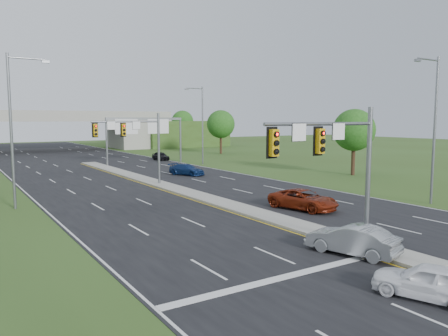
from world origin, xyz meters
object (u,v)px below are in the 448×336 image
sign_gantry (144,128)px  signal_mast_near (338,156)px  signal_mast_far (137,137)px  car_far_a (303,199)px  car_white (428,281)px  car_silver (352,240)px  car_far_c (161,156)px  overpass (47,134)px  car_far_b (187,170)px

sign_gantry → signal_mast_near: bearing=-101.2°
signal_mast_far → car_far_a: signal_mast_far is taller
car_white → car_silver: car_silver is taller
car_far_c → car_white: bearing=-106.0°
overpass → car_far_b: 50.22m
signal_mast_far → overpass: overpass is taller
signal_mast_near → car_silver: (0.76, -0.33, -3.99)m
signal_mast_far → car_far_a: size_ratio=1.37×
car_far_a → car_far_b: size_ratio=1.15×
car_silver → sign_gantry: bearing=-116.9°
signal_mast_near → sign_gantry: 45.88m
car_far_b → overpass: bearing=72.6°
car_white → signal_mast_far: bearing=-113.4°
signal_mast_far → car_far_c: signal_mast_far is taller
sign_gantry → car_far_a: size_ratio=2.27×
signal_mast_far → sign_gantry: size_ratio=0.60×
car_white → car_far_b: (9.03, 35.60, -0.01)m
signal_mast_near → car_silver: 4.07m
overpass → car_far_b: size_ratio=18.06×
car_white → car_far_a: (7.06, 14.05, 0.06)m
signal_mast_near → overpass: 80.11m
signal_mast_near → car_white: size_ratio=1.83×
sign_gantry → car_far_c: sign_gantry is taller
signal_mast_far → car_far_a: 17.83m
car_far_b → car_far_a: bearing=-119.3°
sign_gantry → car_white: sign_gantry is taller
car_far_b → car_silver: bearing=-127.4°
signal_mast_far → sign_gantry: signal_mast_far is taller
car_silver → car_far_c: (12.50, 49.37, -0.06)m
signal_mast_near → car_far_b: bearing=75.1°
car_far_a → car_far_c: 40.96m
car_silver → car_far_a: 10.49m
signal_mast_far → car_far_c: bearing=61.1°
overpass → car_far_b: bearing=-83.4°
signal_mast_far → car_far_c: 27.75m
car_far_a → overpass: bearing=80.6°
car_far_b → car_far_c: bearing=50.4°
signal_mast_near → overpass: bearing=88.4°
overpass → car_silver: bearing=-91.1°
car_far_b → car_far_c: 19.49m
signal_mast_near → car_far_c: signal_mast_near is taller
signal_mast_near → signal_mast_far: (0.00, 25.00, 0.00)m
car_silver → car_far_a: bearing=-137.0°
signal_mast_far → car_far_b: size_ratio=1.58×
car_far_a → car_far_b: bearing=72.3°
sign_gantry → car_far_c: (4.32, 4.04, -4.56)m
overpass → car_silver: (-1.50, -80.41, -2.82)m
signal_mast_near → car_far_a: size_ratio=1.37×
overpass → car_silver: size_ratio=18.39×
signal_mast_near → car_far_b: signal_mast_near is taller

